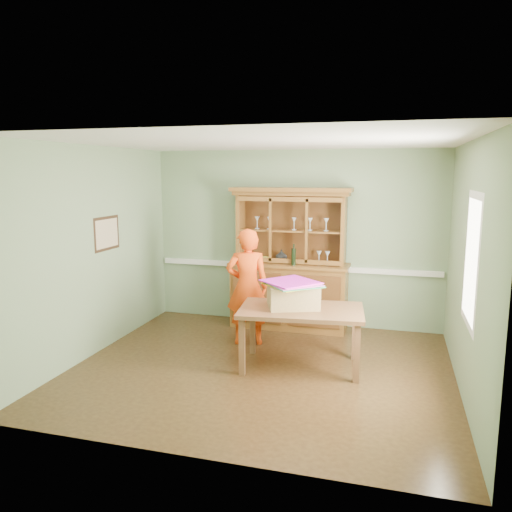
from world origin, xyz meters
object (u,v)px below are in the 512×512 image
(china_hutch, at_px, (290,279))
(person, at_px, (247,287))
(dining_table, at_px, (301,315))
(cardboard_box, at_px, (293,296))

(china_hutch, distance_m, person, 0.99)
(person, bearing_deg, dining_table, 127.11)
(china_hutch, xyz_separation_m, cardboard_box, (0.36, -1.52, 0.12))
(dining_table, xyz_separation_m, cardboard_box, (-0.11, 0.04, 0.22))
(cardboard_box, bearing_deg, china_hutch, 103.42)
(dining_table, height_order, cardboard_box, cardboard_box)
(china_hutch, xyz_separation_m, person, (-0.40, -0.90, 0.05))
(china_hutch, xyz_separation_m, dining_table, (0.47, -1.56, -0.10))
(china_hutch, bearing_deg, dining_table, -73.11)
(china_hutch, height_order, person, china_hutch)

